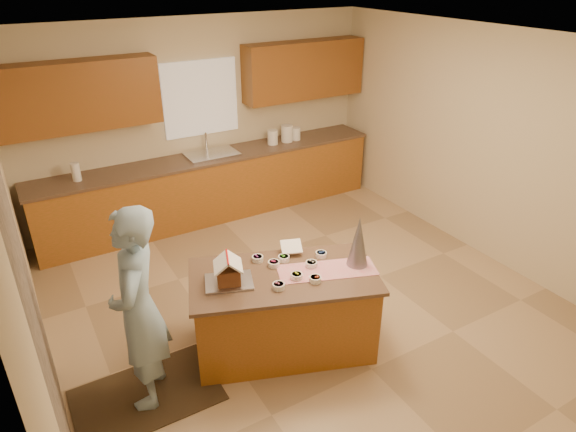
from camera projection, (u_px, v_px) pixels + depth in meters
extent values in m
plane|color=tan|center=(305.00, 303.00, 5.44)|extent=(5.50, 5.50, 0.00)
plane|color=silver|center=(310.00, 42.00, 4.22)|extent=(5.50, 5.50, 0.00)
plane|color=beige|center=(201.00, 119.00, 6.95)|extent=(5.50, 5.50, 0.00)
plane|color=beige|center=(21.00, 259.00, 3.71)|extent=(5.50, 5.50, 0.00)
plane|color=beige|center=(486.00, 146.00, 5.95)|extent=(5.50, 5.50, 0.00)
plane|color=gray|center=(40.00, 330.00, 3.15)|extent=(0.00, 2.50, 2.50)
cube|color=white|center=(200.00, 98.00, 6.79)|extent=(1.05, 0.03, 1.00)
cube|color=#A15221|center=(214.00, 187.00, 7.13)|extent=(4.80, 0.60, 0.88)
cube|color=brown|center=(212.00, 157.00, 6.92)|extent=(4.85, 0.63, 0.04)
cube|color=brown|center=(78.00, 96.00, 5.86)|extent=(1.85, 0.35, 0.80)
cube|color=brown|center=(304.00, 70.00, 7.25)|extent=(1.85, 0.35, 0.80)
cube|color=silver|center=(212.00, 157.00, 6.92)|extent=(0.70, 0.45, 0.12)
cylinder|color=silver|center=(206.00, 142.00, 6.99)|extent=(0.03, 0.03, 0.28)
cube|color=#A15221|center=(284.00, 313.00, 4.67)|extent=(1.77, 1.30, 0.78)
cube|color=brown|center=(284.00, 276.00, 4.49)|extent=(1.86, 1.39, 0.04)
cube|color=#B60D27|center=(327.00, 270.00, 4.54)|extent=(0.94, 0.60, 0.01)
cube|color=silver|center=(229.00, 282.00, 4.36)|extent=(0.49, 0.42, 0.02)
cube|color=white|center=(291.00, 247.00, 4.76)|extent=(0.24, 0.21, 0.08)
cone|color=#9E9DA8|center=(358.00, 241.00, 4.52)|extent=(0.25, 0.25, 0.49)
cube|color=black|center=(147.00, 395.00, 4.29)|extent=(1.19, 0.78, 0.01)
imported|color=#8FB1CB|center=(139.00, 310.00, 3.91)|extent=(0.64, 0.76, 1.75)
cylinder|color=white|center=(273.00, 137.00, 7.29)|extent=(0.15, 0.15, 0.21)
cylinder|color=white|center=(287.00, 133.00, 7.39)|extent=(0.17, 0.17, 0.24)
cylinder|color=white|center=(296.00, 134.00, 7.47)|extent=(0.13, 0.13, 0.19)
cylinder|color=white|center=(76.00, 172.00, 6.07)|extent=(0.10, 0.10, 0.23)
cube|color=#5A2817|center=(228.00, 274.00, 4.32)|extent=(0.26, 0.27, 0.14)
cube|color=white|center=(221.00, 263.00, 4.26)|extent=(0.21, 0.28, 0.11)
cube|color=white|center=(234.00, 262.00, 4.27)|extent=(0.21, 0.28, 0.11)
cylinder|color=red|center=(227.00, 257.00, 4.24)|extent=(0.10, 0.24, 0.02)
cylinder|color=#ED296D|center=(274.00, 264.00, 4.59)|extent=(0.11, 0.11, 0.05)
cylinder|color=#2F52B2|center=(321.00, 255.00, 4.74)|extent=(0.11, 0.11, 0.05)
cylinder|color=#943194|center=(258.00, 259.00, 4.67)|extent=(0.11, 0.11, 0.05)
cylinder|color=#DFFF28|center=(297.00, 276.00, 4.41)|extent=(0.11, 0.11, 0.05)
cylinder|color=pink|center=(279.00, 286.00, 4.28)|extent=(0.11, 0.11, 0.05)
cylinder|color=white|center=(311.00, 264.00, 4.59)|extent=(0.11, 0.11, 0.05)
cylinder|color=green|center=(284.00, 258.00, 4.68)|extent=(0.11, 0.11, 0.05)
cylinder|color=#C84323|center=(315.00, 279.00, 4.37)|extent=(0.11, 0.11, 0.05)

